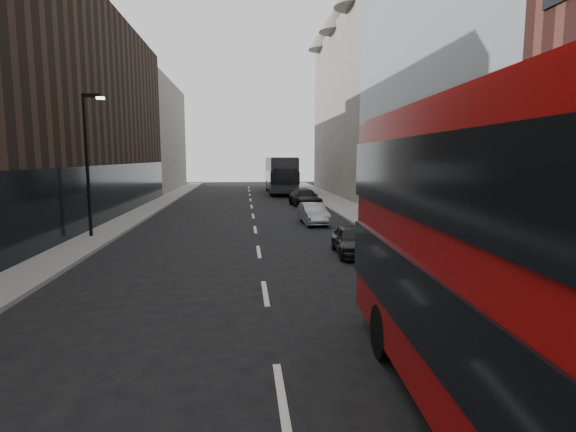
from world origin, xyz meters
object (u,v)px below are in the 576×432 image
object	(u,v)px
car_a	(352,240)
car_c	(305,198)
grey_bus	(280,174)
street_lamp	(88,155)
car_b	(313,214)

from	to	relation	value
car_a	car_c	bearing A→B (deg)	91.42
grey_bus	car_c	distance (m)	14.10
street_lamp	car_c	world-z (taller)	street_lamp
street_lamp	car_a	size ratio (longest dim) A/B	1.94
grey_bus	car_b	size ratio (longest dim) A/B	3.24
car_a	car_c	distance (m)	18.77
street_lamp	car_a	xyz separation A→B (m)	(12.13, -4.91, -3.57)
street_lamp	car_a	distance (m)	13.56
street_lamp	car_b	world-z (taller)	street_lamp
street_lamp	grey_bus	distance (m)	30.28
street_lamp	grey_bus	size ratio (longest dim) A/B	0.55
car_a	car_c	world-z (taller)	car_c
car_c	grey_bus	bearing A→B (deg)	86.73
car_a	car_c	size ratio (longest dim) A/B	0.73
car_a	car_c	xyz separation A→B (m)	(0.53, 18.76, 0.10)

